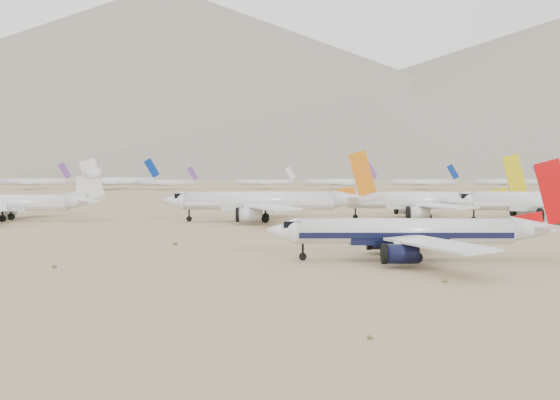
% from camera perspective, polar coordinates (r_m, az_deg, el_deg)
% --- Properties ---
extents(ground, '(7000.00, 7000.00, 0.00)m').
position_cam_1_polar(ground, '(119.52, 5.12, -4.45)').
color(ground, '#826B4C').
rests_on(ground, ground).
extents(main_airliner, '(46.24, 45.16, 16.32)m').
position_cam_1_polar(main_airliner, '(113.89, 11.12, -2.59)').
color(main_airliner, silver).
rests_on(main_airliner, ground).
extents(row2_navy_widebody, '(54.26, 53.06, 19.30)m').
position_cam_1_polar(row2_navy_widebody, '(197.21, 21.47, -0.14)').
color(row2_navy_widebody, silver).
rests_on(row2_navy_widebody, ground).
extents(row2_gold_tail, '(51.06, 49.93, 18.18)m').
position_cam_1_polar(row2_gold_tail, '(198.00, 11.94, -0.07)').
color(row2_gold_tail, silver).
rests_on(row2_gold_tail, ground).
extents(row2_orange_tail, '(53.41, 52.25, 19.05)m').
position_cam_1_polar(row2_orange_tail, '(186.08, -0.98, -0.12)').
color(row2_orange_tail, silver).
rests_on(row2_orange_tail, ground).
extents(row2_white_trijet, '(47.85, 46.77, 16.96)m').
position_cam_1_polar(row2_white_trijet, '(201.57, -21.00, -0.20)').
color(row2_white_trijet, silver).
rests_on(row2_white_trijet, ground).
extents(distant_storage_row, '(509.18, 50.15, 16.31)m').
position_cam_1_polar(distant_storage_row, '(414.78, 0.26, 1.48)').
color(distant_storage_row, silver).
rests_on(distant_storage_row, ground).
extents(mountain_range, '(7354.00, 3024.00, 470.00)m').
position_cam_1_polar(mountain_range, '(1776.49, 2.35, 8.65)').
color(mountain_range, slate).
rests_on(mountain_range, ground).
extents(desert_scrub, '(206.06, 121.67, 0.63)m').
position_cam_1_polar(desert_scrub, '(96.62, -11.77, -6.10)').
color(desert_scrub, brown).
rests_on(desert_scrub, ground).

